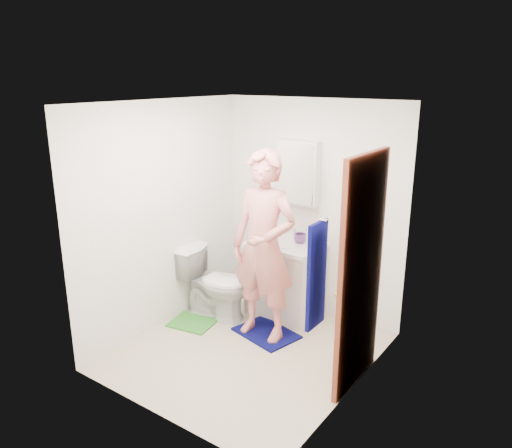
{
  "coord_description": "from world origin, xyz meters",
  "views": [
    {
      "loc": [
        2.59,
        -3.52,
        2.64
      ],
      "look_at": [
        -0.08,
        0.25,
        1.24
      ],
      "focal_mm": 35.0,
      "sensor_mm": 36.0,
      "label": 1
    }
  ],
  "objects_px": {
    "vanity_cabinet": "(285,280)",
    "man": "(264,247)",
    "medicine_cabinet": "(298,172)",
    "soap_dispenser": "(261,230)",
    "towel": "(316,276)",
    "toilet": "(216,283)",
    "toothbrush_cup": "(300,238)"
  },
  "relations": [
    {
      "from": "vanity_cabinet",
      "to": "toothbrush_cup",
      "type": "bearing_deg",
      "value": 30.06
    },
    {
      "from": "vanity_cabinet",
      "to": "soap_dispenser",
      "type": "relative_size",
      "value": 3.88
    },
    {
      "from": "medicine_cabinet",
      "to": "soap_dispenser",
      "type": "xyz_separation_m",
      "value": [
        -0.3,
        -0.28,
        -0.65
      ]
    },
    {
      "from": "vanity_cabinet",
      "to": "man",
      "type": "height_order",
      "value": "man"
    },
    {
      "from": "soap_dispenser",
      "to": "toilet",
      "type": "bearing_deg",
      "value": -122.47
    },
    {
      "from": "vanity_cabinet",
      "to": "toothbrush_cup",
      "type": "height_order",
      "value": "toothbrush_cup"
    },
    {
      "from": "vanity_cabinet",
      "to": "soap_dispenser",
      "type": "xyz_separation_m",
      "value": [
        -0.3,
        -0.05,
        0.55
      ]
    },
    {
      "from": "medicine_cabinet",
      "to": "toilet",
      "type": "distance_m",
      "value": 1.53
    },
    {
      "from": "soap_dispenser",
      "to": "toothbrush_cup",
      "type": "height_order",
      "value": "soap_dispenser"
    },
    {
      "from": "towel",
      "to": "soap_dispenser",
      "type": "height_order",
      "value": "towel"
    },
    {
      "from": "towel",
      "to": "toothbrush_cup",
      "type": "xyz_separation_m",
      "value": [
        -1.04,
        1.56,
        -0.35
      ]
    },
    {
      "from": "toilet",
      "to": "soap_dispenser",
      "type": "height_order",
      "value": "soap_dispenser"
    },
    {
      "from": "medicine_cabinet",
      "to": "toothbrush_cup",
      "type": "height_order",
      "value": "medicine_cabinet"
    },
    {
      "from": "toilet",
      "to": "man",
      "type": "distance_m",
      "value": 0.91
    },
    {
      "from": "toilet",
      "to": "soap_dispenser",
      "type": "bearing_deg",
      "value": -41.04
    },
    {
      "from": "vanity_cabinet",
      "to": "medicine_cabinet",
      "type": "distance_m",
      "value": 1.22
    },
    {
      "from": "medicine_cabinet",
      "to": "towel",
      "type": "height_order",
      "value": "medicine_cabinet"
    },
    {
      "from": "medicine_cabinet",
      "to": "soap_dispenser",
      "type": "height_order",
      "value": "medicine_cabinet"
    },
    {
      "from": "medicine_cabinet",
      "to": "soap_dispenser",
      "type": "bearing_deg",
      "value": -137.27
    },
    {
      "from": "soap_dispenser",
      "to": "vanity_cabinet",
      "type": "bearing_deg",
      "value": 9.85
    },
    {
      "from": "toilet",
      "to": "soap_dispenser",
      "type": "relative_size",
      "value": 3.87
    },
    {
      "from": "soap_dispenser",
      "to": "toothbrush_cup",
      "type": "bearing_deg",
      "value": 16.67
    },
    {
      "from": "toilet",
      "to": "man",
      "type": "xyz_separation_m",
      "value": [
        0.69,
        -0.07,
        0.59
      ]
    },
    {
      "from": "toilet",
      "to": "toothbrush_cup",
      "type": "height_order",
      "value": "toothbrush_cup"
    },
    {
      "from": "medicine_cabinet",
      "to": "towel",
      "type": "distance_m",
      "value": 2.11
    },
    {
      "from": "man",
      "to": "medicine_cabinet",
      "type": "bearing_deg",
      "value": 94.59
    },
    {
      "from": "soap_dispenser",
      "to": "man",
      "type": "height_order",
      "value": "man"
    },
    {
      "from": "towel",
      "to": "soap_dispenser",
      "type": "relative_size",
      "value": 3.88
    },
    {
      "from": "medicine_cabinet",
      "to": "soap_dispenser",
      "type": "distance_m",
      "value": 0.76
    },
    {
      "from": "toilet",
      "to": "vanity_cabinet",
      "type": "bearing_deg",
      "value": -57.71
    },
    {
      "from": "towel",
      "to": "vanity_cabinet",
      "type": "bearing_deg",
      "value": 128.47
    },
    {
      "from": "soap_dispenser",
      "to": "man",
      "type": "bearing_deg",
      "value": -52.69
    }
  ]
}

